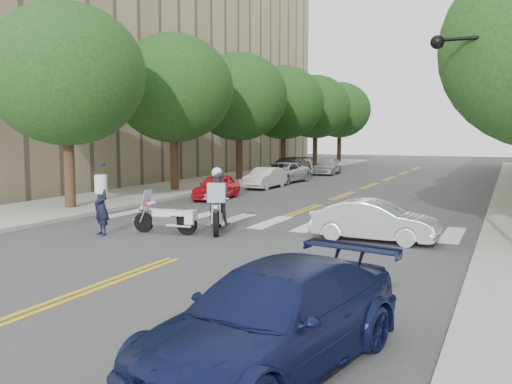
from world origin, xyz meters
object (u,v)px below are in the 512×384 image
Objects in this scene: officer_standing at (101,206)px; convertible at (374,221)px; sedan_blue at (274,319)px; motorcycle_police at (217,203)px; motorcycle_parked at (171,219)px.

convertible is (8.05, 2.50, -0.30)m from officer_standing.
sedan_blue is (0.80, -9.75, 0.10)m from convertible.
motorcycle_police is at bearing 134.05° from sedan_blue.
motorcycle_police is 5.11m from convertible.
motorcycle_police is 1.11× the size of motorcycle_parked.
convertible is 0.76× the size of sedan_blue.
officer_standing is (-2.97, -2.15, -0.02)m from motorcycle_police.
motorcycle_parked reaches higher than convertible.
motorcycle_parked is 0.44× the size of sedan_blue.
officer_standing reaches higher than convertible.
sedan_blue is at bearing 95.91° from motorcycle_police.
motorcycle_police is at bearing 96.23° from convertible.
convertible is 9.78m from sedan_blue.
motorcycle_police reaches higher than officer_standing.
convertible is at bearing 44.91° from officer_standing.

